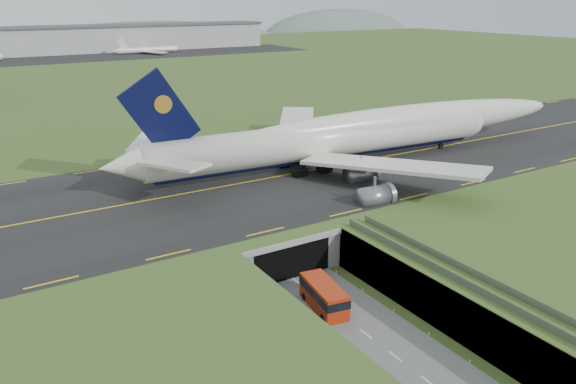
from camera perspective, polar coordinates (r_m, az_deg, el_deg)
ground at (r=72.81m, az=3.87°, el=-11.39°), size 900.00×900.00×0.00m
airfield_deck at (r=71.34m, az=3.92°, el=-9.31°), size 800.00×800.00×6.00m
trench_road at (r=67.74m, az=7.64°, el=-14.00°), size 12.00×75.00×0.20m
taxiway at (r=96.58m, az=-7.40°, el=0.37°), size 800.00×44.00×0.18m
tunnel_portal at (r=83.92m, az=-2.69°, el=-4.47°), size 17.00×22.30×6.00m
guideway at (r=65.51m, az=22.12°, el=-11.28°), size 3.00×53.00×7.05m
jumbo_jet at (r=111.11m, az=7.35°, el=5.89°), size 101.72×63.98×21.22m
shuttle_tram at (r=71.07m, az=3.67°, el=-10.50°), size 4.36×8.64×3.35m
cargo_terminal at (r=352.85m, az=-26.30°, el=13.56°), size 320.00×67.00×15.60m
distant_hills at (r=493.01m, az=-20.14°, el=13.31°), size 700.00×91.00×60.00m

